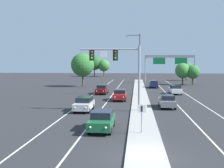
% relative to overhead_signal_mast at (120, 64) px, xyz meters
% --- Properties ---
extents(ground_plane, '(260.00, 260.00, 0.00)m').
position_rel_overhead_signal_mast_xyz_m(ground_plane, '(2.43, -15.41, -5.31)').
color(ground_plane, '#28282B').
extents(median_island, '(2.40, 110.00, 0.15)m').
position_rel_overhead_signal_mast_xyz_m(median_island, '(2.43, 2.59, -5.23)').
color(median_island, '#9E9B93').
rests_on(median_island, ground).
extents(lane_stripe_oncoming_center, '(0.14, 100.00, 0.01)m').
position_rel_overhead_signal_mast_xyz_m(lane_stripe_oncoming_center, '(-2.27, 9.59, -5.31)').
color(lane_stripe_oncoming_center, silver).
rests_on(lane_stripe_oncoming_center, ground).
extents(lane_stripe_receding_center, '(0.14, 100.00, 0.01)m').
position_rel_overhead_signal_mast_xyz_m(lane_stripe_receding_center, '(7.13, 9.59, -5.31)').
color(lane_stripe_receding_center, silver).
rests_on(lane_stripe_receding_center, ground).
extents(edge_stripe_left, '(0.14, 100.00, 0.01)m').
position_rel_overhead_signal_mast_xyz_m(edge_stripe_left, '(-5.57, 9.59, -5.31)').
color(edge_stripe_left, silver).
rests_on(edge_stripe_left, ground).
extents(edge_stripe_right, '(0.14, 100.00, 0.01)m').
position_rel_overhead_signal_mast_xyz_m(edge_stripe_right, '(10.43, 9.59, -5.31)').
color(edge_stripe_right, silver).
rests_on(edge_stripe_right, ground).
extents(overhead_signal_mast, '(6.77, 0.44, 7.20)m').
position_rel_overhead_signal_mast_xyz_m(overhead_signal_mast, '(0.00, 0.00, 0.00)').
color(overhead_signal_mast, gray).
rests_on(overhead_signal_mast, median_island).
extents(median_sign_post, '(0.60, 0.10, 2.20)m').
position_rel_overhead_signal_mast_xyz_m(median_sign_post, '(2.26, -10.30, -3.72)').
color(median_sign_post, gray).
rests_on(median_sign_post, median_island).
extents(street_lamp_median, '(2.58, 0.28, 10.00)m').
position_rel_overhead_signal_mast_xyz_m(street_lamp_median, '(2.11, 15.63, 0.48)').
color(street_lamp_median, '#4C4C51').
rests_on(street_lamp_median, median_island).
extents(car_oncoming_green, '(1.86, 4.49, 1.58)m').
position_rel_overhead_signal_mast_xyz_m(car_oncoming_green, '(-0.93, -9.04, -4.49)').
color(car_oncoming_green, '#195633').
rests_on(car_oncoming_green, ground).
extents(car_oncoming_silver, '(1.82, 4.47, 1.58)m').
position_rel_overhead_signal_mast_xyz_m(car_oncoming_silver, '(-4.08, -0.09, -4.49)').
color(car_oncoming_silver, '#B7B7BC').
rests_on(car_oncoming_silver, ground).
extents(car_oncoming_red, '(1.84, 4.48, 1.58)m').
position_rel_overhead_signal_mast_xyz_m(car_oncoming_red, '(-0.57, 9.39, -4.49)').
color(car_oncoming_red, maroon).
rests_on(car_oncoming_red, ground).
extents(car_oncoming_darkred, '(1.92, 4.51, 1.58)m').
position_rel_overhead_signal_mast_xyz_m(car_oncoming_darkred, '(-4.19, 17.59, -4.49)').
color(car_oncoming_darkred, '#5B0F14').
rests_on(car_oncoming_darkred, ground).
extents(car_receding_grey, '(1.82, 4.47, 1.58)m').
position_rel_overhead_signal_mast_xyz_m(car_receding_grey, '(5.54, 3.07, -4.49)').
color(car_receding_grey, slate).
rests_on(car_receding_grey, ground).
extents(car_receding_white, '(1.89, 4.50, 1.58)m').
position_rel_overhead_signal_mast_xyz_m(car_receding_white, '(8.55, 18.43, -4.49)').
color(car_receding_white, silver).
rests_on(car_receding_white, ground).
extents(car_receding_navy, '(1.83, 4.47, 1.58)m').
position_rel_overhead_signal_mast_xyz_m(car_receding_navy, '(5.50, 30.60, -4.49)').
color(car_receding_navy, '#141E4C').
rests_on(car_receding_navy, ground).
extents(highway_sign_gantry, '(13.28, 0.42, 7.50)m').
position_rel_overhead_signal_mast_xyz_m(highway_sign_gantry, '(10.63, 45.50, 0.85)').
color(highway_sign_gantry, gray).
rests_on(highway_sign_gantry, ground).
extents(tree_far_left_c, '(5.69, 5.69, 8.23)m').
position_rel_overhead_signal_mast_xyz_m(tree_far_left_c, '(-14.52, 77.76, 0.07)').
color(tree_far_left_c, '#4C3823').
rests_on(tree_far_left_c, ground).
extents(tree_far_left_b, '(4.60, 4.60, 6.66)m').
position_rel_overhead_signal_mast_xyz_m(tree_far_left_b, '(-10.75, 77.27, -0.96)').
color(tree_far_left_b, '#4C3823').
rests_on(tree_far_left_b, ground).
extents(tree_far_right_c, '(3.42, 3.42, 4.95)m').
position_rel_overhead_signal_mast_xyz_m(tree_far_right_c, '(15.40, 38.85, -2.09)').
color(tree_far_right_c, '#4C3823').
rests_on(tree_far_right_c, ground).
extents(tree_far_left_a, '(5.25, 5.25, 7.60)m').
position_rel_overhead_signal_mast_xyz_m(tree_far_left_a, '(-10.33, 31.92, -0.35)').
color(tree_far_left_a, '#4C3823').
rests_on(tree_far_left_a, ground).
extents(tree_far_right_a, '(3.88, 3.88, 5.61)m').
position_rel_overhead_signal_mast_xyz_m(tree_far_right_a, '(16.80, 56.43, -1.65)').
color(tree_far_right_a, '#4C3823').
rests_on(tree_far_right_a, ground).
extents(tree_far_right_b, '(3.72, 3.72, 5.38)m').
position_rel_overhead_signal_mast_xyz_m(tree_far_right_b, '(13.03, 39.24, -1.80)').
color(tree_far_right_b, '#4C3823').
rests_on(tree_far_right_b, ground).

